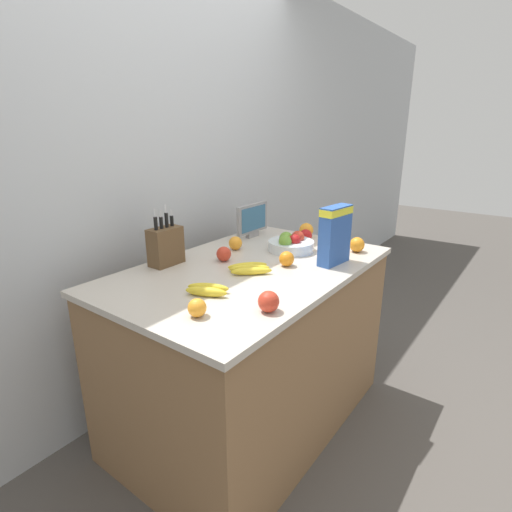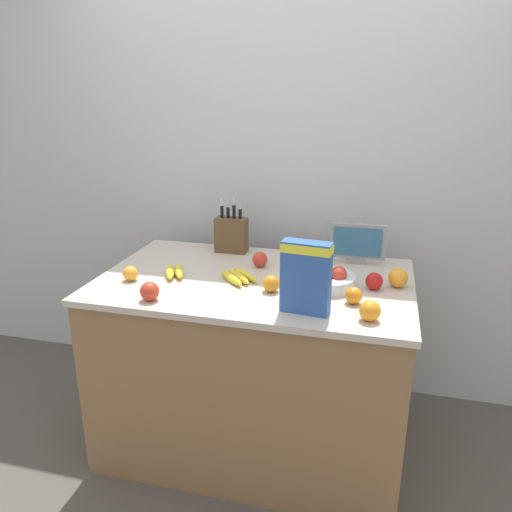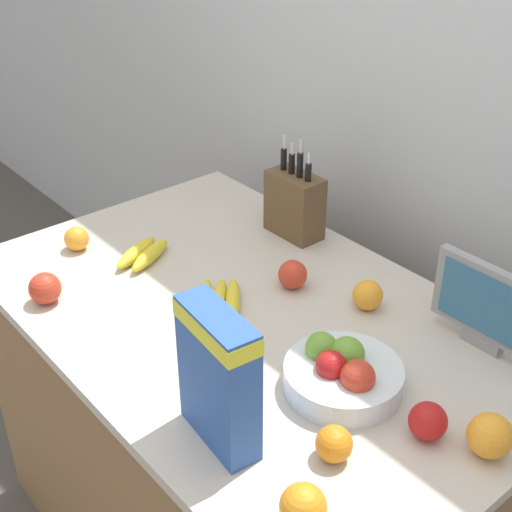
{
  "view_description": "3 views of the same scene",
  "coord_description": "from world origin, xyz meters",
  "px_view_note": "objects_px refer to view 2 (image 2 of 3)",
  "views": [
    {
      "loc": [
        -1.5,
        -1.14,
        1.59
      ],
      "look_at": [
        0.03,
        -0.01,
        0.96
      ],
      "focal_mm": 28.0,
      "sensor_mm": 36.0,
      "label": 1
    },
    {
      "loc": [
        0.56,
        -2.14,
        1.78
      ],
      "look_at": [
        -0.01,
        0.06,
        1.01
      ],
      "focal_mm": 35.0,
      "sensor_mm": 36.0,
      "label": 2
    },
    {
      "loc": [
        1.13,
        -0.92,
        1.95
      ],
      "look_at": [
        -0.04,
        0.05,
        1.04
      ],
      "focal_mm": 50.0,
      "sensor_mm": 36.0,
      "label": 3
    }
  ],
  "objects_px": {
    "small_monitor": "(357,243)",
    "apple_rear": "(260,259)",
    "orange_front_left": "(300,258)",
    "orange_front_right": "(370,311)",
    "orange_back_center": "(398,278)",
    "orange_near_bowl": "(130,274)",
    "banana_bunch_right": "(238,276)",
    "knife_block": "(231,234)",
    "fruit_bowl": "(327,278)",
    "apple_rightmost": "(374,281)",
    "orange_by_cereal": "(354,296)",
    "banana_bunch_left": "(174,272)",
    "cereal_box": "(306,274)",
    "orange_mid_right": "(271,284)",
    "apple_by_knife_block": "(150,291)"
  },
  "relations": [
    {
      "from": "orange_front_left",
      "to": "orange_front_right",
      "type": "relative_size",
      "value": 0.93
    },
    {
      "from": "orange_near_bowl",
      "to": "knife_block",
      "type": "bearing_deg",
      "value": 58.56
    },
    {
      "from": "apple_by_knife_block",
      "to": "orange_front_left",
      "type": "distance_m",
      "value": 0.81
    },
    {
      "from": "banana_bunch_right",
      "to": "orange_front_left",
      "type": "distance_m",
      "value": 0.38
    },
    {
      "from": "fruit_bowl",
      "to": "apple_rightmost",
      "type": "xyz_separation_m",
      "value": [
        0.21,
        0.02,
        -0.0
      ]
    },
    {
      "from": "banana_bunch_right",
      "to": "apple_by_knife_block",
      "type": "relative_size",
      "value": 2.68
    },
    {
      "from": "orange_front_left",
      "to": "banana_bunch_right",
      "type": "bearing_deg",
      "value": -130.45
    },
    {
      "from": "knife_block",
      "to": "banana_bunch_left",
      "type": "xyz_separation_m",
      "value": [
        -0.16,
        -0.43,
        -0.08
      ]
    },
    {
      "from": "apple_rightmost",
      "to": "orange_front_left",
      "type": "relative_size",
      "value": 1.01
    },
    {
      "from": "orange_front_left",
      "to": "orange_by_cereal",
      "type": "height_order",
      "value": "orange_front_left"
    },
    {
      "from": "apple_rear",
      "to": "apple_by_knife_block",
      "type": "relative_size",
      "value": 0.94
    },
    {
      "from": "apple_by_knife_block",
      "to": "apple_rightmost",
      "type": "bearing_deg",
      "value": 21.53
    },
    {
      "from": "orange_near_bowl",
      "to": "orange_by_cereal",
      "type": "height_order",
      "value": "orange_by_cereal"
    },
    {
      "from": "orange_back_center",
      "to": "orange_front_right",
      "type": "xyz_separation_m",
      "value": [
        -0.11,
        -0.39,
        -0.0
      ]
    },
    {
      "from": "banana_bunch_left",
      "to": "orange_mid_right",
      "type": "relative_size",
      "value": 2.64
    },
    {
      "from": "apple_rightmost",
      "to": "orange_by_cereal",
      "type": "relative_size",
      "value": 1.08
    },
    {
      "from": "fruit_bowl",
      "to": "banana_bunch_left",
      "type": "bearing_deg",
      "value": -176.79
    },
    {
      "from": "banana_bunch_left",
      "to": "orange_by_cereal",
      "type": "height_order",
      "value": "orange_by_cereal"
    },
    {
      "from": "orange_back_center",
      "to": "orange_near_bowl",
      "type": "xyz_separation_m",
      "value": [
        -1.21,
        -0.23,
        -0.01
      ]
    },
    {
      "from": "banana_bunch_left",
      "to": "banana_bunch_right",
      "type": "height_order",
      "value": "banana_bunch_left"
    },
    {
      "from": "fruit_bowl",
      "to": "orange_mid_right",
      "type": "distance_m",
      "value": 0.26
    },
    {
      "from": "knife_block",
      "to": "orange_near_bowl",
      "type": "height_order",
      "value": "knife_block"
    },
    {
      "from": "banana_bunch_right",
      "to": "banana_bunch_left",
      "type": "bearing_deg",
      "value": -176.52
    },
    {
      "from": "small_monitor",
      "to": "orange_by_cereal",
      "type": "distance_m",
      "value": 0.52
    },
    {
      "from": "apple_rightmost",
      "to": "orange_back_center",
      "type": "relative_size",
      "value": 0.88
    },
    {
      "from": "cereal_box",
      "to": "orange_mid_right",
      "type": "relative_size",
      "value": 3.88
    },
    {
      "from": "apple_rightmost",
      "to": "orange_front_left",
      "type": "distance_m",
      "value": 0.45
    },
    {
      "from": "apple_by_knife_block",
      "to": "orange_near_bowl",
      "type": "bearing_deg",
      "value": 135.38
    },
    {
      "from": "banana_bunch_left",
      "to": "orange_front_right",
      "type": "bearing_deg",
      "value": -15.91
    },
    {
      "from": "orange_back_center",
      "to": "orange_by_cereal",
      "type": "bearing_deg",
      "value": -127.44
    },
    {
      "from": "orange_front_left",
      "to": "orange_front_right",
      "type": "height_order",
      "value": "orange_front_right"
    },
    {
      "from": "cereal_box",
      "to": "apple_by_knife_block",
      "type": "relative_size",
      "value": 3.6
    },
    {
      "from": "banana_bunch_left",
      "to": "apple_by_knife_block",
      "type": "xyz_separation_m",
      "value": [
        0.02,
        -0.3,
        0.02
      ]
    },
    {
      "from": "knife_block",
      "to": "orange_by_cereal",
      "type": "xyz_separation_m",
      "value": [
        0.7,
        -0.54,
        -0.06
      ]
    },
    {
      "from": "fruit_bowl",
      "to": "cereal_box",
      "type": "bearing_deg",
      "value": -100.42
    },
    {
      "from": "banana_bunch_left",
      "to": "knife_block",
      "type": "bearing_deg",
      "value": 69.81
    },
    {
      "from": "banana_bunch_right",
      "to": "orange_front_right",
      "type": "bearing_deg",
      "value": -24.82
    },
    {
      "from": "small_monitor",
      "to": "banana_bunch_right",
      "type": "relative_size",
      "value": 1.29
    },
    {
      "from": "fruit_bowl",
      "to": "orange_front_right",
      "type": "height_order",
      "value": "fruit_bowl"
    },
    {
      "from": "orange_mid_right",
      "to": "orange_front_right",
      "type": "relative_size",
      "value": 0.91
    },
    {
      "from": "apple_rightmost",
      "to": "orange_front_left",
      "type": "xyz_separation_m",
      "value": [
        -0.38,
        0.24,
        -0.0
      ]
    },
    {
      "from": "apple_by_knife_block",
      "to": "orange_back_center",
      "type": "distance_m",
      "value": 1.11
    },
    {
      "from": "knife_block",
      "to": "cereal_box",
      "type": "xyz_separation_m",
      "value": [
        0.52,
        -0.67,
        0.06
      ]
    },
    {
      "from": "knife_block",
      "to": "small_monitor",
      "type": "bearing_deg",
      "value": -2.74
    },
    {
      "from": "orange_near_bowl",
      "to": "orange_front_right",
      "type": "height_order",
      "value": "orange_front_right"
    },
    {
      "from": "banana_bunch_left",
      "to": "orange_by_cereal",
      "type": "distance_m",
      "value": 0.87
    },
    {
      "from": "orange_mid_right",
      "to": "orange_back_center",
      "type": "height_order",
      "value": "orange_back_center"
    },
    {
      "from": "orange_front_right",
      "to": "orange_by_cereal",
      "type": "height_order",
      "value": "orange_front_right"
    },
    {
      "from": "orange_near_bowl",
      "to": "orange_front_right",
      "type": "bearing_deg",
      "value": -7.89
    },
    {
      "from": "small_monitor",
      "to": "apple_rear",
      "type": "relative_size",
      "value": 3.69
    }
  ]
}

